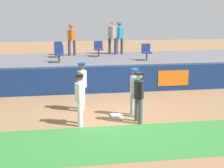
% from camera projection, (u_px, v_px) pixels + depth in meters
% --- Properties ---
extents(ground_plane, '(60.00, 60.00, 0.00)m').
position_uv_depth(ground_plane, '(120.00, 118.00, 12.11)').
color(ground_plane, '#846042').
extents(grass_foreground_strip, '(18.00, 2.80, 0.01)m').
position_uv_depth(grass_foreground_strip, '(133.00, 141.00, 9.95)').
color(grass_foreground_strip, '#2D722D').
rests_on(grass_foreground_strip, ground_plane).
extents(first_base, '(0.40, 0.40, 0.08)m').
position_uv_depth(first_base, '(116.00, 116.00, 12.18)').
color(first_base, white).
rests_on(first_base, ground_plane).
extents(player_fielder_home, '(0.37, 0.54, 1.74)m').
position_uv_depth(player_fielder_home, '(80.00, 96.00, 11.15)').
color(player_fielder_home, white).
rests_on(player_fielder_home, ground_plane).
extents(player_runner_visitor, '(0.41, 0.48, 1.75)m').
position_uv_depth(player_runner_visitor, '(135.00, 89.00, 12.11)').
color(player_runner_visitor, '#9EA3AD').
rests_on(player_runner_visitor, ground_plane).
extents(player_coach_visitor, '(0.43, 0.51, 1.86)m').
position_uv_depth(player_coach_visitor, '(82.00, 83.00, 12.77)').
color(player_coach_visitor, '#9EA3AD').
rests_on(player_coach_visitor, ground_plane).
extents(player_umpire, '(0.38, 0.49, 1.76)m').
position_uv_depth(player_umpire, '(139.00, 94.00, 11.37)').
color(player_umpire, '#4C4C51').
rests_on(player_umpire, ground_plane).
extents(field_wall, '(18.00, 0.26, 1.24)m').
position_uv_depth(field_wall, '(106.00, 80.00, 15.57)').
color(field_wall, navy).
rests_on(field_wall, ground_plane).
extents(bleacher_platform, '(18.00, 4.80, 1.27)m').
position_uv_depth(bleacher_platform, '(99.00, 70.00, 18.05)').
color(bleacher_platform, '#59595E').
rests_on(bleacher_platform, ground_plane).
extents(seat_front_left, '(0.45, 0.44, 0.84)m').
position_uv_depth(seat_front_left, '(59.00, 53.00, 16.40)').
color(seat_front_left, '#4C4C51').
rests_on(seat_front_left, bleacher_platform).
extents(seat_front_right, '(0.45, 0.44, 0.84)m').
position_uv_depth(seat_front_right, '(146.00, 51.00, 17.08)').
color(seat_front_right, '#4C4C51').
rests_on(seat_front_right, bleacher_platform).
extents(seat_back_center, '(0.47, 0.44, 0.84)m').
position_uv_depth(seat_back_center, '(98.00, 48.00, 18.46)').
color(seat_back_center, '#4C4C51').
rests_on(seat_back_center, bleacher_platform).
extents(seat_back_left, '(0.45, 0.44, 0.84)m').
position_uv_depth(seat_back_left, '(58.00, 49.00, 18.13)').
color(seat_back_left, '#4C4C51').
rests_on(seat_back_left, bleacher_platform).
extents(spectator_hooded, '(0.52, 0.42, 1.89)m').
position_uv_depth(spectator_hooded, '(113.00, 35.00, 19.24)').
color(spectator_hooded, '#33384C').
rests_on(spectator_hooded, bleacher_platform).
extents(spectator_capped, '(0.50, 0.43, 1.84)m').
position_uv_depth(spectator_capped, '(119.00, 36.00, 19.35)').
color(spectator_capped, '#33384C').
rests_on(spectator_capped, bleacher_platform).
extents(spectator_casual, '(0.46, 0.42, 1.72)m').
position_uv_depth(spectator_casual, '(72.00, 38.00, 18.73)').
color(spectator_casual, '#33384C').
rests_on(spectator_casual, bleacher_platform).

